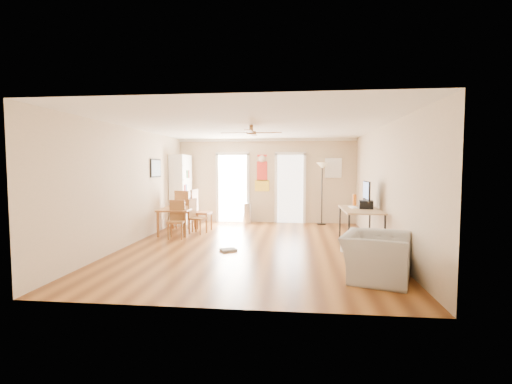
# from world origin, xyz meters

# --- Properties ---
(floor) EXTENTS (7.00, 7.00, 0.00)m
(floor) POSITION_xyz_m (0.00, 0.00, 0.00)
(floor) COLOR brown
(floor) RESTS_ON ground
(ceiling) EXTENTS (5.50, 7.00, 0.00)m
(ceiling) POSITION_xyz_m (0.00, 0.00, 2.60)
(ceiling) COLOR silver
(ceiling) RESTS_ON floor
(wall_back) EXTENTS (5.50, 0.04, 2.60)m
(wall_back) POSITION_xyz_m (0.00, 3.50, 1.30)
(wall_back) COLOR beige
(wall_back) RESTS_ON floor
(wall_front) EXTENTS (5.50, 0.04, 2.60)m
(wall_front) POSITION_xyz_m (0.00, -3.50, 1.30)
(wall_front) COLOR beige
(wall_front) RESTS_ON floor
(wall_left) EXTENTS (0.04, 7.00, 2.60)m
(wall_left) POSITION_xyz_m (-2.75, 0.00, 1.30)
(wall_left) COLOR beige
(wall_left) RESTS_ON floor
(wall_right) EXTENTS (0.04, 7.00, 2.60)m
(wall_right) POSITION_xyz_m (2.75, 0.00, 1.30)
(wall_right) COLOR beige
(wall_right) RESTS_ON floor
(crown_molding) EXTENTS (5.50, 7.00, 0.08)m
(crown_molding) POSITION_xyz_m (0.00, 0.00, 2.56)
(crown_molding) COLOR white
(crown_molding) RESTS_ON wall_back
(kitchen_doorway) EXTENTS (0.90, 0.10, 2.10)m
(kitchen_doorway) POSITION_xyz_m (-1.05, 3.48, 1.05)
(kitchen_doorway) COLOR white
(kitchen_doorway) RESTS_ON wall_back
(bathroom_doorway) EXTENTS (0.80, 0.10, 2.10)m
(bathroom_doorway) POSITION_xyz_m (0.75, 3.48, 1.05)
(bathroom_doorway) COLOR white
(bathroom_doorway) RESTS_ON wall_back
(wall_decal) EXTENTS (0.46, 0.03, 1.10)m
(wall_decal) POSITION_xyz_m (-0.13, 3.48, 1.55)
(wall_decal) COLOR red
(wall_decal) RESTS_ON wall_back
(ac_grille) EXTENTS (0.50, 0.04, 0.60)m
(ac_grille) POSITION_xyz_m (2.05, 3.47, 1.70)
(ac_grille) COLOR white
(ac_grille) RESTS_ON wall_back
(framed_poster) EXTENTS (0.04, 0.66, 0.48)m
(framed_poster) POSITION_xyz_m (-2.73, 1.40, 1.70)
(framed_poster) COLOR black
(framed_poster) RESTS_ON wall_left
(ceiling_fan) EXTENTS (1.24, 1.24, 0.20)m
(ceiling_fan) POSITION_xyz_m (0.00, -0.30, 2.43)
(ceiling_fan) COLOR #593819
(ceiling_fan) RESTS_ON ceiling
(bookshelf) EXTENTS (0.69, 1.02, 2.09)m
(bookshelf) POSITION_xyz_m (-2.52, 2.83, 1.04)
(bookshelf) COLOR white
(bookshelf) RESTS_ON floor
(dining_table) EXTENTS (0.86, 1.36, 0.66)m
(dining_table) POSITION_xyz_m (-2.15, 1.42, 0.33)
(dining_table) COLOR olive
(dining_table) RESTS_ON floor
(dining_chair_right_a) EXTENTS (0.50, 0.50, 1.11)m
(dining_chair_right_a) POSITION_xyz_m (-1.60, 1.77, 0.56)
(dining_chair_right_a) COLOR #94562F
(dining_chair_right_a) RESTS_ON floor
(dining_chair_right_b) EXTENTS (0.46, 0.46, 0.90)m
(dining_chair_right_b) POSITION_xyz_m (-1.60, 1.37, 0.45)
(dining_chair_right_b) COLOR #9E6333
(dining_chair_right_b) RESTS_ON floor
(dining_chair_near) EXTENTS (0.42, 0.42, 0.91)m
(dining_chair_near) POSITION_xyz_m (-1.95, 0.68, 0.46)
(dining_chair_near) COLOR #925D2F
(dining_chair_near) RESTS_ON floor
(dining_chair_far) EXTENTS (0.52, 0.52, 1.06)m
(dining_chair_far) POSITION_xyz_m (-2.19, 2.20, 0.53)
(dining_chair_far) COLOR #9C6032
(dining_chair_far) RESTS_ON floor
(trash_can) EXTENTS (0.32, 0.32, 0.62)m
(trash_can) POSITION_xyz_m (-0.56, 3.25, 0.31)
(trash_can) COLOR silver
(trash_can) RESTS_ON floor
(torchiere_lamp) EXTENTS (0.44, 0.44, 1.86)m
(torchiere_lamp) POSITION_xyz_m (1.70, 3.24, 0.93)
(torchiere_lamp) COLOR black
(torchiere_lamp) RESTS_ON floor
(computer_desk) EXTENTS (0.77, 1.54, 0.82)m
(computer_desk) POSITION_xyz_m (2.32, 0.24, 0.41)
(computer_desk) COLOR tan
(computer_desk) RESTS_ON floor
(imac) EXTENTS (0.27, 0.64, 0.59)m
(imac) POSITION_xyz_m (2.47, 0.41, 1.12)
(imac) COLOR black
(imac) RESTS_ON computer_desk
(keyboard) EXTENTS (0.17, 0.42, 0.02)m
(keyboard) POSITION_xyz_m (2.20, 0.51, 0.83)
(keyboard) COLOR white
(keyboard) RESTS_ON computer_desk
(printer) EXTENTS (0.33, 0.37, 0.17)m
(printer) POSITION_xyz_m (2.45, 0.35, 0.91)
(printer) COLOR black
(printer) RESTS_ON computer_desk
(orange_bottle) EXTENTS (0.10, 0.10, 0.26)m
(orange_bottle) POSITION_xyz_m (2.30, 0.96, 0.96)
(orange_bottle) COLOR orange
(orange_bottle) RESTS_ON computer_desk
(wastebasket_a) EXTENTS (0.34, 0.34, 0.31)m
(wastebasket_a) POSITION_xyz_m (1.97, -0.26, 0.15)
(wastebasket_a) COLOR white
(wastebasket_a) RESTS_ON floor
(floor_cloth) EXTENTS (0.39, 0.37, 0.04)m
(floor_cloth) POSITION_xyz_m (-0.46, -0.48, 0.02)
(floor_cloth) COLOR gray
(floor_cloth) RESTS_ON floor
(armchair) EXTENTS (1.25, 1.34, 0.71)m
(armchair) POSITION_xyz_m (2.15, -2.09, 0.35)
(armchair) COLOR #A4A39F
(armchair) RESTS_ON floor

